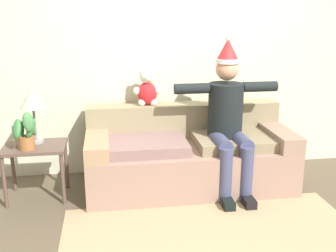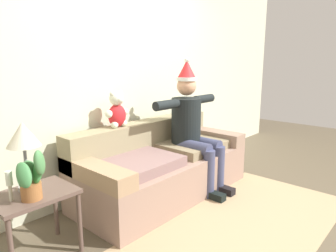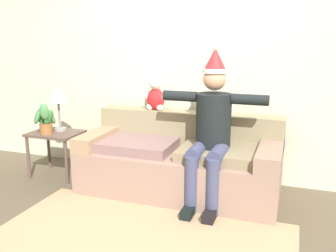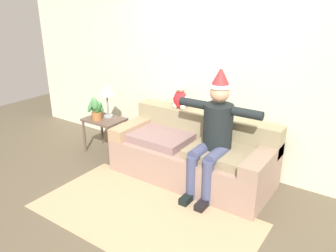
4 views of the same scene
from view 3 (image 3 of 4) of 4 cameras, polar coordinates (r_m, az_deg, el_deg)
ground_plane at (r=3.08m, az=-4.14°, el=-16.90°), size 10.00×10.00×0.00m
back_wall at (r=4.14m, az=4.33°, el=10.49°), size 7.00×0.10×2.70m
couch at (r=3.83m, az=1.96°, el=-5.48°), size 2.03×0.88×0.79m
person_seated at (r=3.47m, az=6.77°, el=0.09°), size 1.02×0.77×1.51m
teddy_bear at (r=4.05m, az=-1.97°, el=4.92°), size 0.29×0.17×0.38m
side_table at (r=4.38m, az=-17.15°, el=-1.97°), size 0.57×0.43×0.52m
table_lamp at (r=4.35m, az=-16.86°, el=4.48°), size 0.24×0.24×0.52m
potted_plant at (r=4.28m, az=-18.67°, el=0.95°), size 0.24×0.26×0.36m
candle_tall at (r=4.41m, az=-19.17°, el=0.95°), size 0.04×0.04×0.22m
area_rug at (r=3.07m, az=-4.25°, el=-16.96°), size 2.41×1.25×0.01m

